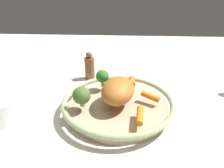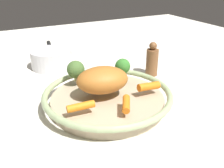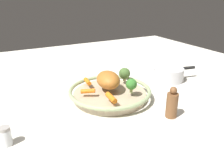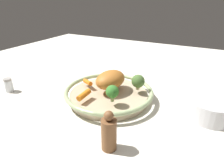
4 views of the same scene
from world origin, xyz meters
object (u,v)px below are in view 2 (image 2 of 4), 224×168
(serving_bowl, at_px, (107,98))
(saucepan, at_px, (52,59))
(baby_carrot_near_rim, at_px, (126,104))
(pepper_mill, at_px, (152,61))
(roast_chicken_piece, at_px, (102,80))
(broccoli_floret_small, at_px, (76,70))
(baby_carrot_left, at_px, (81,106))
(baby_carrot_right, at_px, (149,86))
(broccoli_floret_edge, at_px, (123,66))

(serving_bowl, xyz_separation_m, saucepan, (-0.05, 0.37, 0.01))
(baby_carrot_near_rim, distance_m, pepper_mill, 0.33)
(serving_bowl, height_order, roast_chicken_piece, roast_chicken_piece)
(broccoli_floret_small, bearing_deg, baby_carrot_left, -106.91)
(baby_carrot_left, height_order, broccoli_floret_small, broccoli_floret_small)
(baby_carrot_right, bearing_deg, saucepan, 110.28)
(broccoli_floret_edge, bearing_deg, baby_carrot_near_rim, -116.86)
(broccoli_floret_small, bearing_deg, baby_carrot_near_rim, -75.97)
(broccoli_floret_edge, xyz_separation_m, saucepan, (-0.13, 0.31, -0.05))
(baby_carrot_near_rim, bearing_deg, saucepan, 96.35)
(baby_carrot_right, bearing_deg, broccoli_floret_small, 135.46)
(broccoli_floret_edge, bearing_deg, saucepan, 112.83)
(roast_chicken_piece, distance_m, baby_carrot_left, 0.11)
(baby_carrot_right, distance_m, broccoli_floret_small, 0.21)
(serving_bowl, height_order, baby_carrot_left, baby_carrot_left)
(baby_carrot_right, bearing_deg, serving_bowl, 155.05)
(serving_bowl, distance_m, broccoli_floret_small, 0.13)
(broccoli_floret_edge, distance_m, pepper_mill, 0.18)
(roast_chicken_piece, distance_m, baby_carrot_right, 0.13)
(pepper_mill, bearing_deg, baby_carrot_left, -150.75)
(saucepan, bearing_deg, serving_bowl, -81.95)
(serving_bowl, xyz_separation_m, broccoli_floret_small, (-0.05, 0.10, 0.06))
(broccoli_floret_small, relative_size, pepper_mill, 0.51)
(baby_carrot_right, bearing_deg, baby_carrot_left, -176.13)
(pepper_mill, bearing_deg, baby_carrot_near_rim, -136.32)
(broccoli_floret_edge, distance_m, saucepan, 0.34)
(roast_chicken_piece, bearing_deg, saucepan, 95.84)
(baby_carrot_near_rim, distance_m, broccoli_floret_small, 0.21)
(baby_carrot_left, height_order, baby_carrot_right, baby_carrot_right)
(baby_carrot_near_rim, distance_m, saucepan, 0.47)
(broccoli_floret_edge, distance_m, broccoli_floret_small, 0.14)
(baby_carrot_left, relative_size, broccoli_floret_edge, 1.09)
(baby_carrot_right, height_order, broccoli_floret_small, broccoli_floret_small)
(serving_bowl, xyz_separation_m, baby_carrot_left, (-0.10, -0.06, 0.03))
(roast_chicken_piece, height_order, baby_carrot_left, roast_chicken_piece)
(baby_carrot_near_rim, height_order, broccoli_floret_edge, broccoli_floret_edge)
(baby_carrot_right, relative_size, broccoli_floret_small, 1.04)
(baby_carrot_near_rim, bearing_deg, baby_carrot_right, 27.31)
(roast_chicken_piece, xyz_separation_m, pepper_mill, (0.25, 0.13, -0.03))
(saucepan, bearing_deg, baby_carrot_right, -69.72)
(baby_carrot_left, bearing_deg, serving_bowl, 31.29)
(serving_bowl, distance_m, pepper_mill, 0.27)
(roast_chicken_piece, xyz_separation_m, broccoli_floret_small, (-0.04, 0.10, -0.00))
(roast_chicken_piece, bearing_deg, baby_carrot_near_rim, -81.78)
(roast_chicken_piece, height_order, broccoli_floret_edge, roast_chicken_piece)
(broccoli_floret_small, bearing_deg, saucepan, 90.35)
(serving_bowl, bearing_deg, baby_carrot_right, -24.95)
(baby_carrot_left, bearing_deg, pepper_mill, 29.25)
(baby_carrot_left, height_order, saucepan, same)
(baby_carrot_left, distance_m, baby_carrot_near_rim, 0.11)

